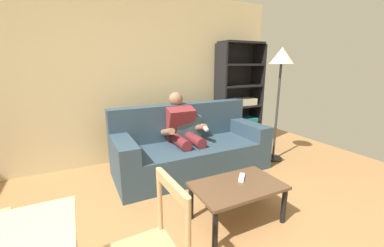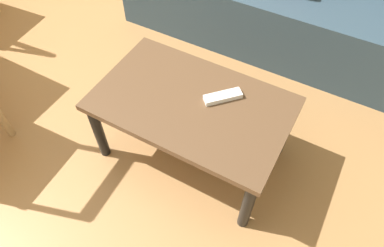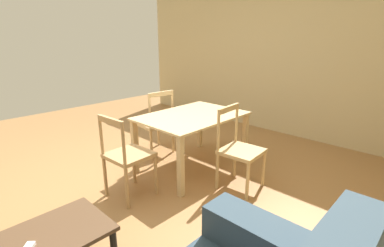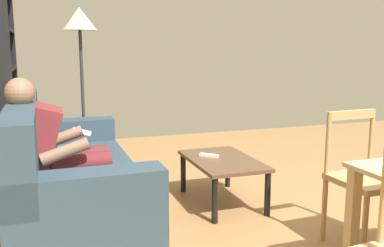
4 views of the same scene
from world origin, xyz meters
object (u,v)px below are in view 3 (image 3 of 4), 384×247
(coffee_table, at_px, (41,246))
(dining_chair_near_wall, at_px, (239,150))
(dining_table, at_px, (192,123))
(dining_chair_by_doorway, at_px, (156,123))
(dining_chair_facing_couch, at_px, (127,156))

(coffee_table, xyz_separation_m, dining_chair_near_wall, (-2.05, 0.15, 0.11))
(dining_table, bearing_deg, coffee_table, 15.90)
(dining_chair_near_wall, height_order, dining_chair_by_doorway, dining_chair_by_doorway)
(dining_chair_near_wall, relative_size, dining_chair_facing_couch, 1.01)
(dining_table, distance_m, dining_chair_near_wall, 0.75)
(coffee_table, height_order, dining_chair_near_wall, dining_chair_near_wall)
(coffee_table, distance_m, dining_chair_near_wall, 2.05)
(dining_table, bearing_deg, dining_chair_facing_couch, 0.08)
(coffee_table, distance_m, dining_chair_by_doorway, 2.43)
(dining_table, xyz_separation_m, dining_chair_by_doorway, (0.00, -0.73, -0.17))
(coffee_table, bearing_deg, dining_table, -164.10)
(dining_chair_facing_couch, distance_m, dining_chair_by_doorway, 1.22)
(dining_table, bearing_deg, dining_chair_by_doorway, -89.76)
(dining_table, relative_size, dining_chair_facing_couch, 1.43)
(dining_table, height_order, dining_chair_near_wall, dining_chair_near_wall)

